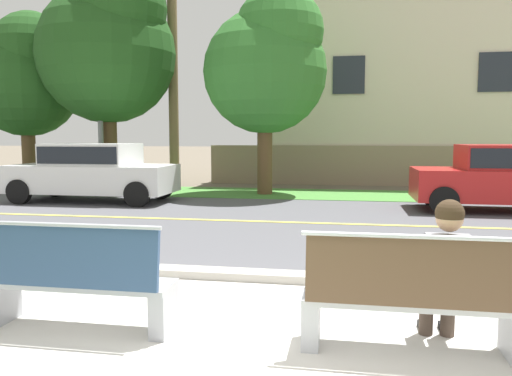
# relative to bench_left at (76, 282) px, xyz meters

# --- Properties ---
(ground_plane) EXTENTS (140.00, 140.00, 0.00)m
(ground_plane) POSITION_rel_bench_left_xyz_m (1.44, 7.51, -0.45)
(ground_plane) COLOR #665B4C
(sidewalk_pavement) EXTENTS (44.00, 3.60, 0.01)m
(sidewalk_pavement) POSITION_rel_bench_left_xyz_m (1.44, -0.09, -0.44)
(sidewalk_pavement) COLOR beige
(sidewalk_pavement) RESTS_ON ground_plane
(curb_edge) EXTENTS (44.00, 0.30, 0.11)m
(curb_edge) POSITION_rel_bench_left_xyz_m (1.44, 1.86, -0.40)
(curb_edge) COLOR #ADA89E
(curb_edge) RESTS_ON ground_plane
(street_asphalt) EXTENTS (52.00, 8.00, 0.01)m
(street_asphalt) POSITION_rel_bench_left_xyz_m (1.44, 6.01, -0.45)
(street_asphalt) COLOR #515156
(street_asphalt) RESTS_ON ground_plane
(road_centre_line) EXTENTS (48.00, 0.14, 0.01)m
(road_centre_line) POSITION_rel_bench_left_xyz_m (1.44, 6.01, -0.44)
(road_centre_line) COLOR #E0CC4C
(road_centre_line) RESTS_ON ground_plane
(far_verge_grass) EXTENTS (48.00, 2.80, 0.02)m
(far_verge_grass) POSITION_rel_bench_left_xyz_m (1.44, 11.08, -0.44)
(far_verge_grass) COLOR #478438
(far_verge_grass) RESTS_ON ground_plane
(bench_left) EXTENTS (1.72, 0.48, 1.01)m
(bench_left) POSITION_rel_bench_left_xyz_m (0.00, 0.00, 0.00)
(bench_left) COLOR #9EA0A8
(bench_left) RESTS_ON ground_plane
(bench_right) EXTENTS (1.72, 0.48, 1.01)m
(bench_right) POSITION_rel_bench_left_xyz_m (2.87, 0.00, 0.00)
(bench_right) COLOR silver
(bench_right) RESTS_ON ground_plane
(seated_person_grey) EXTENTS (0.52, 0.68, 1.25)m
(seated_person_grey) POSITION_rel_bench_left_xyz_m (3.15, 0.17, 0.22)
(seated_person_grey) COLOR #47382D
(seated_person_grey) RESTS_ON ground_plane
(car_white_near) EXTENTS (4.30, 1.86, 1.54)m
(car_white_near) POSITION_rel_bench_left_xyz_m (-4.27, 8.41, 0.40)
(car_white_near) COLOR silver
(car_white_near) RESTS_ON ground_plane
(car_red_far) EXTENTS (4.30, 1.86, 1.54)m
(car_red_far) POSITION_rel_bench_left_xyz_m (6.09, 8.41, 0.40)
(car_red_far) COLOR red
(car_red_far) RESTS_ON ground_plane
(streetlamp) EXTENTS (0.24, 2.10, 7.04)m
(streetlamp) POSITION_rel_bench_left_xyz_m (-5.16, 10.88, 3.57)
(streetlamp) COLOR gray
(streetlamp) RESTS_ON ground_plane
(shade_tree_far_left) EXTENTS (3.45, 3.45, 5.70)m
(shade_tree_far_left) POSITION_rel_bench_left_xyz_m (-7.96, 11.23, 3.25)
(shade_tree_far_left) COLOR brown
(shade_tree_far_left) RESTS_ON ground_plane
(shade_tree_left) EXTENTS (4.28, 4.28, 7.07)m
(shade_tree_left) POSITION_rel_bench_left_xyz_m (-4.94, 11.01, 4.14)
(shade_tree_left) COLOR brown
(shade_tree_left) RESTS_ON ground_plane
(shade_tree_centre) EXTENTS (3.61, 3.61, 5.96)m
(shade_tree_centre) POSITION_rel_bench_left_xyz_m (0.09, 10.80, 3.42)
(shade_tree_centre) COLOR brown
(shade_tree_centre) RESTS_ON ground_plane
(garden_wall) EXTENTS (13.00, 0.36, 1.40)m
(garden_wall) POSITION_rel_bench_left_xyz_m (3.97, 14.22, 0.25)
(garden_wall) COLOR gray
(garden_wall) RESTS_ON ground_plane
(house_across_street) EXTENTS (11.55, 6.91, 7.61)m
(house_across_street) POSITION_rel_bench_left_xyz_m (4.81, 17.42, 3.40)
(house_across_street) COLOR beige
(house_across_street) RESTS_ON ground_plane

